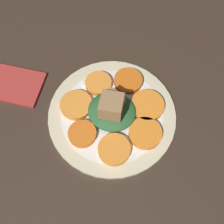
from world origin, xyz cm
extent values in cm
cube|color=#38281E|center=(0.00, 0.00, 1.00)|extent=(120.00, 120.00, 2.00)
cylinder|color=beige|center=(0.00, 0.00, 2.50)|extent=(27.66, 27.66, 1.00)
cylinder|color=white|center=(0.00, 0.00, 2.55)|extent=(22.13, 22.13, 1.00)
cylinder|color=orange|center=(4.66, -6.36, 3.75)|extent=(5.93, 5.93, 1.31)
cylinder|color=orange|center=(7.96, -0.42, 3.75)|extent=(6.98, 6.98, 1.31)
cylinder|color=orange|center=(4.85, 6.10, 3.75)|extent=(5.88, 5.88, 1.31)
cylinder|color=orange|center=(-2.33, 7.81, 3.75)|extent=(6.65, 6.65, 1.31)
cylinder|color=orange|center=(-7.76, 2.96, 3.75)|extent=(6.89, 6.89, 1.31)
cylinder|color=orange|center=(-6.99, -3.43, 3.75)|extent=(7.35, 7.35, 1.31)
cylinder|color=orange|center=(-1.70, -8.55, 3.75)|extent=(6.41, 6.41, 1.31)
ellipsoid|color=#2D6033|center=(0.00, 0.00, 4.42)|extent=(10.29, 9.26, 2.65)
cube|color=#9E754C|center=(0.33, -0.64, 7.61)|extent=(4.86, 4.86, 3.73)
cube|color=olive|center=(0.04, -0.55, 7.52)|extent=(3.77, 3.77, 3.55)
cube|color=#9E754C|center=(0.33, 0.51, 8.02)|extent=(4.73, 4.73, 4.55)
cube|color=silver|center=(2.10, -5.28, 3.30)|extent=(12.30, 2.80, 0.40)
cube|color=silver|center=(-4.70, -4.32, 3.30)|extent=(1.79, 2.49, 0.40)
cube|color=silver|center=(-7.97, -4.88, 3.30)|extent=(4.83, 0.98, 0.40)
cube|color=silver|center=(-7.88, -4.22, 3.30)|extent=(4.83, 0.98, 0.40)
cube|color=silver|center=(-7.79, -3.55, 3.30)|extent=(4.83, 0.98, 0.40)
cube|color=silver|center=(-7.69, -2.89, 3.30)|extent=(4.83, 0.98, 0.40)
cube|color=#B2332D|center=(24.84, -2.24, 2.40)|extent=(15.17, 9.10, 0.80)
camera|label=1|loc=(-5.83, 24.38, 58.10)|focal=45.00mm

